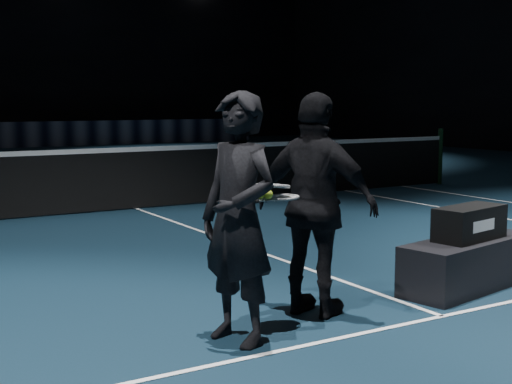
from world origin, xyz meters
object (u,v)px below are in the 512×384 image
Objects in this scene: player_bench at (468,264)px; racket_upper at (273,186)px; racket_bag at (470,223)px; racket_lower at (282,197)px; player_b at (316,205)px; player_a at (239,219)px; tennis_balls at (263,192)px.

player_bench is 2.22m from racket_upper.
player_bench is 2.00× the size of racket_bag.
racket_bag is at bearing -14.61° from racket_lower.
racket_bag is 0.43× the size of player_b.
player_bench is 2.14m from racket_lower.
player_b is at bearing 166.62° from racket_bag.
player_a is 0.46m from racket_lower.
player_a is 0.44m from racket_upper.
player_b is (-1.62, 0.06, 0.27)m from racket_bag.
racket_upper is at bearing 169.46° from racket_bag.
player_a is 2.54× the size of racket_upper.
player_b reaches higher than racket_bag.
racket_upper is (-2.06, -0.03, 0.83)m from player_bench.
player_bench is at bearing -14.61° from racket_lower.
player_b is (-1.62, 0.06, 0.64)m from player_bench.
racket_bag is 1.08× the size of racket_upper.
racket_lower is at bearing 170.19° from player_bench.
player_a reaches higher than tennis_balls.
racket_lower is at bearing -42.66° from racket_upper.
racket_bag is 1.08× the size of racket_lower.
player_a reaches higher than racket_upper.
tennis_balls is (0.24, 0.08, 0.16)m from player_a.
racket_bag is at bearing -19.33° from racket_upper.
racket_lower is at bearing 79.48° from player_b.
player_a is (-2.44, -0.18, 0.27)m from racket_bag.
racket_bag is 2.46m from player_a.
player_a reaches higher than player_bench.
racket_upper is at bearing 95.50° from player_a.
player_bench is at bearing 2.76° from tennis_balls.
racket_bag is at bearing -118.69° from player_b.
racket_lower is 1.00× the size of racket_upper.
player_a and player_b have the same top height.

